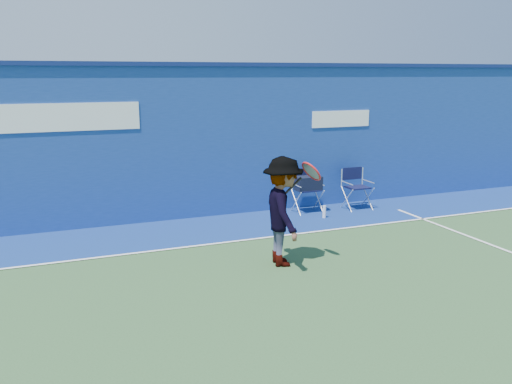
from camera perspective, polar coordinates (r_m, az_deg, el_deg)
name	(u,v)px	position (r m, az deg, el deg)	size (l,w,h in m)	color
ground	(285,324)	(6.53, 3.11, -13.73)	(80.00, 80.00, 0.00)	#30522C
stadium_wall	(176,141)	(10.88, -8.38, 5.30)	(24.00, 0.50, 3.08)	navy
out_of_bounds_strip	(193,231)	(10.14, -6.63, -4.10)	(24.00, 1.80, 0.01)	navy
court_lines	(266,303)	(7.02, 1.02, -11.65)	(24.00, 12.00, 0.01)	white
directors_chair_left	(307,194)	(11.41, 5.41, -0.25)	(0.53, 0.49, 0.90)	silver
directors_chair_right	(357,196)	(11.86, 10.56, -0.45)	(0.52, 0.47, 0.88)	silver
water_bottle	(324,212)	(11.03, 7.20, -2.10)	(0.07, 0.07, 0.26)	white
tennis_player	(283,211)	(8.17, 2.88, -2.04)	(0.95, 1.17, 1.67)	#EA4738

